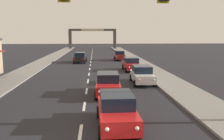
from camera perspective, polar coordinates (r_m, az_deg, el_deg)
sidewalk_right at (r=29.20m, az=10.01°, el=-0.53°), size 3.20×110.00×0.14m
sidewalk_left at (r=29.58m, az=-20.76°, el=-0.84°), size 3.20×110.00×0.14m
lane_markings at (r=28.89m, az=-4.58°, el=-0.66°), size 4.28×89.68×0.01m
traffic_signal_mast at (r=8.61m, az=13.76°, el=13.56°), size 10.33×0.41×7.65m
sedan_lead_at_stop_bar at (r=12.12m, az=1.12°, el=-9.47°), size 1.99×4.47×1.68m
sedan_third_in_queue at (r=18.33m, az=-0.98°, el=-3.27°), size 2.06×4.50×1.68m
sedan_oncoming_far at (r=39.63m, az=-7.58°, el=3.02°), size 2.12×4.52×1.68m
sedan_parked_nearest_kerb at (r=22.61m, az=7.16°, el=-1.08°), size 2.03×4.48×1.68m
sedan_parked_mid_kerb at (r=30.50m, az=4.61°, el=1.44°), size 2.01×4.47×1.68m
sedan_parked_far_kerb at (r=42.88m, az=1.81°, el=3.50°), size 2.07×4.50×1.68m
town_gateway_arch at (r=76.08m, az=-4.66°, el=8.12°), size 14.86×0.90×6.29m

